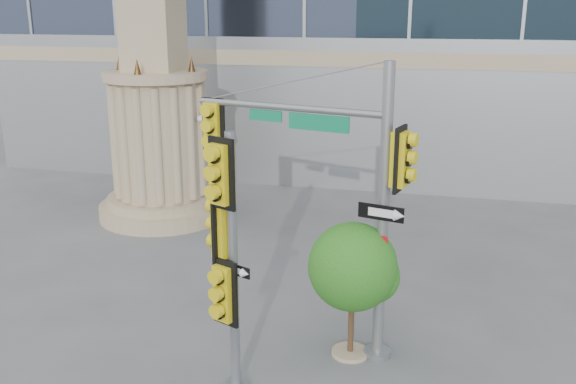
# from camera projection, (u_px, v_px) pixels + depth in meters

# --- Properties ---
(ground) EXTENTS (120.00, 120.00, 0.00)m
(ground) POSITION_uv_depth(u_px,v_px,m) (253.00, 373.00, 13.03)
(ground) COLOR #545456
(ground) RESTS_ON ground
(monument) EXTENTS (4.40, 4.40, 16.60)m
(monument) POSITION_uv_depth(u_px,v_px,m) (155.00, 58.00, 21.24)
(monument) COLOR tan
(monument) RESTS_ON ground
(main_signal_pole) EXTENTS (4.71, 1.60, 6.20)m
(main_signal_pole) POSITION_uv_depth(u_px,v_px,m) (333.00, 176.00, 13.12)
(main_signal_pole) COLOR slate
(main_signal_pole) RESTS_ON ground
(secondary_signal_pole) EXTENTS (0.86, 0.85, 5.10)m
(secondary_signal_pole) POSITION_uv_depth(u_px,v_px,m) (226.00, 246.00, 11.59)
(secondary_signal_pole) COLOR slate
(secondary_signal_pole) RESTS_ON ground
(street_tree) EXTENTS (1.90, 1.85, 2.95)m
(street_tree) POSITION_uv_depth(u_px,v_px,m) (354.00, 270.00, 13.20)
(street_tree) COLOR tan
(street_tree) RESTS_ON ground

